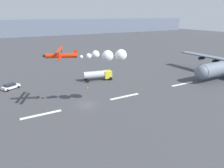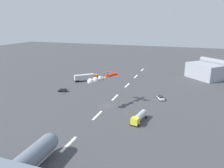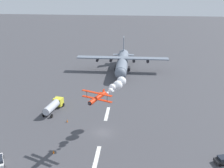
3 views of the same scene
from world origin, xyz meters
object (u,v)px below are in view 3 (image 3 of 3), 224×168
cargo_transport_plane (122,63)px  stunt_biplane_red (115,86)px  traffic_cone_near (54,152)px  traffic_cone_far (67,121)px  fuel_tanker_truck (53,106)px

cargo_transport_plane → stunt_biplane_red: size_ratio=2.33×
traffic_cone_near → traffic_cone_far: (13.49, 0.44, 0.00)m
fuel_tanker_truck → traffic_cone_far: 7.92m
stunt_biplane_red → traffic_cone_far: size_ratio=20.89×
cargo_transport_plane → fuel_tanker_truck: bearing=154.8°
cargo_transport_plane → fuel_tanker_truck: 40.19m
traffic_cone_near → fuel_tanker_truck: bearing=16.5°
cargo_transport_plane → traffic_cone_near: cargo_transport_plane is taller
cargo_transport_plane → traffic_cone_far: cargo_transport_plane is taller
fuel_tanker_truck → traffic_cone_near: bearing=-163.5°
stunt_biplane_red → traffic_cone_far: stunt_biplane_red is taller
traffic_cone_far → fuel_tanker_truck: bearing=42.4°
cargo_transport_plane → traffic_cone_far: size_ratio=48.63×
cargo_transport_plane → fuel_tanker_truck: (-36.32, 17.11, -1.81)m
fuel_tanker_truck → traffic_cone_near: fuel_tanker_truck is taller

